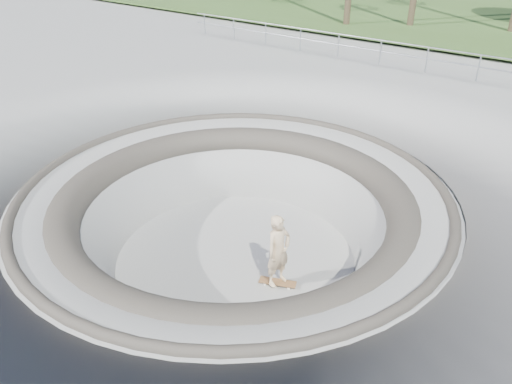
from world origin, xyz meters
TOP-DOWN VIEW (x-y plane):
  - ground at (0.00, 0.00)m, footprint 180.00×180.00m
  - skate_bowl at (0.00, 0.00)m, footprint 14.00×14.00m
  - safety_railing at (0.00, 12.00)m, footprint 25.00×0.06m
  - skateboard at (1.52, -0.29)m, footprint 0.91×0.58m
  - skater at (1.52, -0.29)m, footprint 0.55×0.73m

SIDE VIEW (x-z plane):
  - skate_bowl at x=0.00m, z-range -3.88..0.22m
  - skateboard at x=1.52m, z-range -1.87..-1.78m
  - skater at x=1.52m, z-range -1.81..0.00m
  - ground at x=0.00m, z-range 0.00..0.00m
  - safety_railing at x=0.00m, z-range 0.18..1.20m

